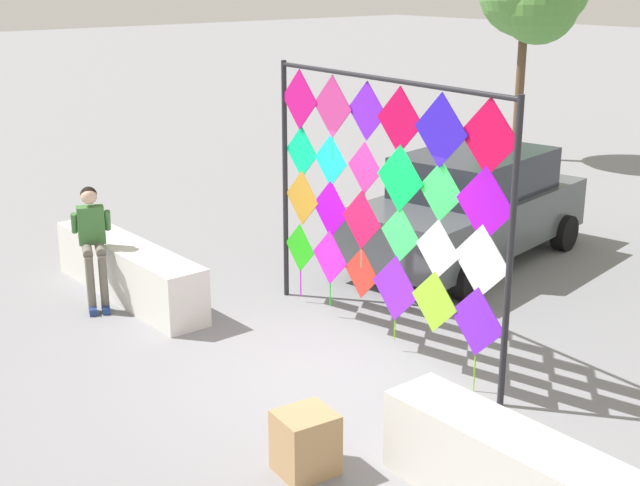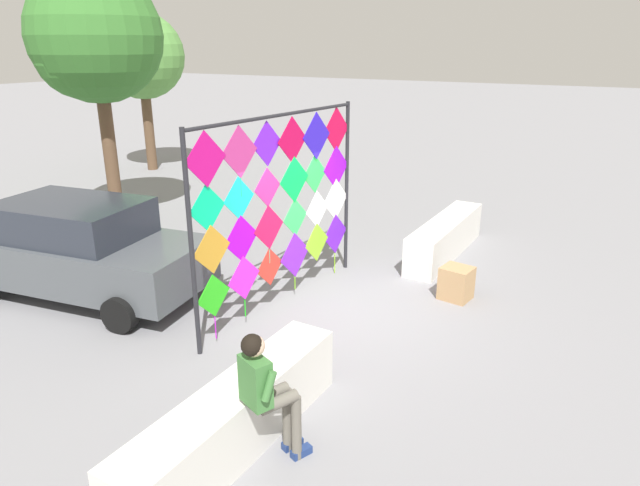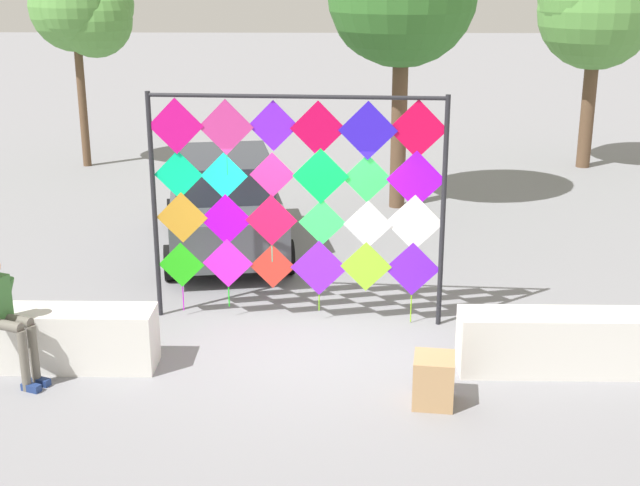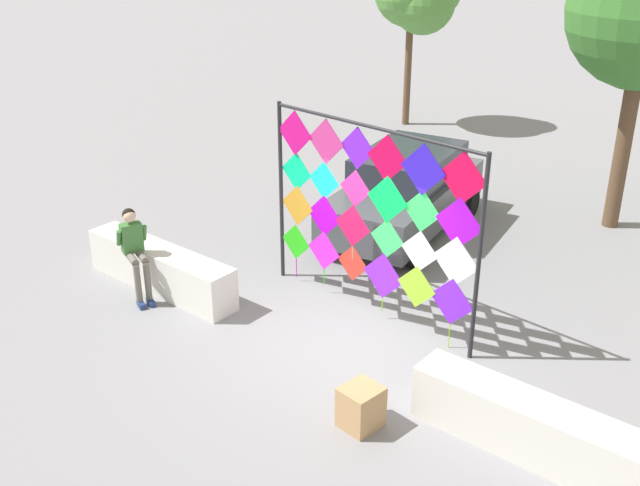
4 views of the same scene
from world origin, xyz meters
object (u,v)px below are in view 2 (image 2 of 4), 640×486
cardboard_box_large (456,283)px  tree_palm_like (96,39)px  kite_display_rack (283,196)px  tree_far_right (137,51)px  seated_vendor (267,388)px  parked_car (81,248)px

cardboard_box_large → tree_palm_like: tree_palm_like is taller
kite_display_rack → tree_far_right: bearing=57.1°
seated_vendor → tree_palm_like: tree_palm_like is taller
kite_display_rack → seated_vendor: bearing=-148.8°
kite_display_rack → seated_vendor: size_ratio=2.54×
seated_vendor → cardboard_box_large: size_ratio=2.76×
tree_far_right → tree_palm_like: (-4.93, -4.08, 0.34)m
tree_far_right → tree_palm_like: tree_palm_like is taller
parked_car → tree_palm_like: (3.26, 2.92, 3.50)m
tree_palm_like → tree_far_right: bearing=39.6°
kite_display_rack → tree_palm_like: bearing=74.3°
parked_car → tree_palm_like: 5.60m
tree_palm_like → cardboard_box_large: bearing=-90.6°
kite_display_rack → tree_palm_like: tree_palm_like is taller
kite_display_rack → cardboard_box_large: (1.66, -2.51, -1.62)m
parked_car → cardboard_box_large: parked_car is taller
kite_display_rack → parked_car: kite_display_rack is taller
kite_display_rack → tree_palm_like: size_ratio=0.69×
kite_display_rack → parked_car: size_ratio=0.88×
kite_display_rack → tree_far_right: tree_far_right is taller
parked_car → tree_palm_like: bearing=41.8°
seated_vendor → parked_car: size_ratio=0.35×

